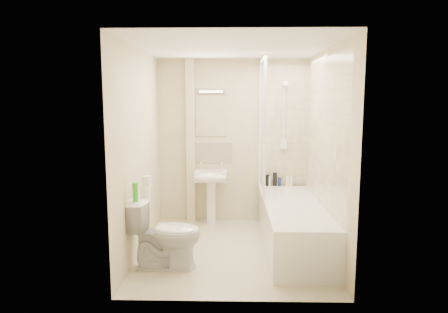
{
  "coord_description": "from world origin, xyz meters",
  "views": [
    {
      "loc": [
        0.01,
        -4.65,
        1.81
      ],
      "look_at": [
        -0.11,
        0.2,
        1.12
      ],
      "focal_mm": 32.0,
      "sensor_mm": 36.0,
      "label": 1
    }
  ],
  "objects": [
    {
      "name": "shower_screen",
      "position": [
        0.4,
        0.8,
        1.45
      ],
      "size": [
        0.04,
        0.92,
        1.8
      ],
      "color": "white",
      "rests_on": "bathtub"
    },
    {
      "name": "toilet",
      "position": [
        -0.72,
        -0.51,
        0.38
      ],
      "size": [
        0.47,
        0.78,
        0.77
      ],
      "primitive_type": "imported",
      "rotation": [
        0.0,
        0.0,
        1.54
      ],
      "color": "white",
      "rests_on": "ground"
    },
    {
      "name": "mirror",
      "position": [
        -0.32,
        1.24,
        1.58
      ],
      "size": [
        0.46,
        0.01,
        0.6
      ],
      "primitive_type": "cube",
      "color": "white",
      "rests_on": "wall_back"
    },
    {
      "name": "pedestal_sink",
      "position": [
        -0.32,
        1.01,
        0.63
      ],
      "size": [
        0.47,
        0.45,
        0.9
      ],
      "color": "white",
      "rests_on": "ground"
    },
    {
      "name": "bottle_cream",
      "position": [
        0.81,
        1.16,
        0.62
      ],
      "size": [
        0.06,
        0.06,
        0.15
      ],
      "primitive_type": "cylinder",
      "color": "#FAE9C1",
      "rests_on": "bathtub"
    },
    {
      "name": "bottle_black_a",
      "position": [
        0.52,
        1.16,
        0.63
      ],
      "size": [
        0.06,
        0.06,
        0.17
      ],
      "primitive_type": "cylinder",
      "color": "black",
      "rests_on": "bathtub"
    },
    {
      "name": "ceiling",
      "position": [
        0.0,
        0.0,
        2.4
      ],
      "size": [
        2.2,
        2.5,
        0.02
      ],
      "primitive_type": "cube",
      "color": "white",
      "rests_on": "wall_back"
    },
    {
      "name": "pipe_boxing",
      "position": [
        -0.62,
        1.19,
        1.2
      ],
      "size": [
        0.12,
        0.12,
        2.4
      ],
      "primitive_type": "cube",
      "color": "beige",
      "rests_on": "ground"
    },
    {
      "name": "splashback",
      "position": [
        -0.32,
        1.24,
        1.03
      ],
      "size": [
        0.6,
        0.02,
        0.3
      ],
      "primitive_type": "cube",
      "color": "beige",
      "rests_on": "wall_back"
    },
    {
      "name": "toilet_roll_upper",
      "position": [
        -0.93,
        -0.41,
        0.93
      ],
      "size": [
        0.1,
        0.1,
        0.11
      ],
      "primitive_type": "cylinder",
      "color": "white",
      "rests_on": "toilet_roll_lower"
    },
    {
      "name": "strip_light",
      "position": [
        -0.32,
        1.22,
        1.95
      ],
      "size": [
        0.42,
        0.07,
        0.07
      ],
      "primitive_type": "cube",
      "color": "silver",
      "rests_on": "wall_back"
    },
    {
      "name": "bottle_black_b",
      "position": [
        0.62,
        1.16,
        0.65
      ],
      "size": [
        0.06,
        0.06,
        0.2
      ],
      "primitive_type": "cylinder",
      "color": "black",
      "rests_on": "bathtub"
    },
    {
      "name": "tile_right",
      "position": [
        1.09,
        0.11,
        1.42
      ],
      "size": [
        0.01,
        2.1,
        1.75
      ],
      "primitive_type": "cube",
      "color": "beige",
      "rests_on": "wall_right"
    },
    {
      "name": "bottle_white_b",
      "position": [
        0.86,
        1.16,
        0.62
      ],
      "size": [
        0.06,
        0.06,
        0.14
      ],
      "primitive_type": "cylinder",
      "color": "silver",
      "rests_on": "bathtub"
    },
    {
      "name": "wall_right",
      "position": [
        1.1,
        0.0,
        1.2
      ],
      "size": [
        0.02,
        2.5,
        2.4
      ],
      "primitive_type": "cube",
      "color": "beige",
      "rests_on": "ground"
    },
    {
      "name": "bottle_blue",
      "position": [
        0.7,
        1.16,
        0.61
      ],
      "size": [
        0.05,
        0.05,
        0.12
      ],
      "primitive_type": "cylinder",
      "color": "navy",
      "rests_on": "bathtub"
    },
    {
      "name": "bottle_white_a",
      "position": [
        0.54,
        1.16,
        0.62
      ],
      "size": [
        0.05,
        0.05,
        0.14
      ],
      "primitive_type": "cylinder",
      "color": "white",
      "rests_on": "bathtub"
    },
    {
      "name": "wall_left",
      "position": [
        -1.1,
        0.0,
        1.2
      ],
      "size": [
        0.02,
        2.5,
        2.4
      ],
      "primitive_type": "cube",
      "color": "beige",
      "rests_on": "ground"
    },
    {
      "name": "green_bottle",
      "position": [
        -1.0,
        -0.65,
        0.87
      ],
      "size": [
        0.06,
        0.06,
        0.2
      ],
      "primitive_type": "cylinder",
      "color": "green",
      "rests_on": "toilet"
    },
    {
      "name": "shower_fixture",
      "position": [
        0.75,
        1.19,
        1.55
      ],
      "size": [
        0.1,
        0.16,
        0.99
      ],
      "color": "white",
      "rests_on": "wall_back"
    },
    {
      "name": "toilet_roll_lower",
      "position": [
        -0.94,
        -0.45,
        0.82
      ],
      "size": [
        0.1,
        0.1,
        0.11
      ],
      "primitive_type": "cylinder",
      "color": "white",
      "rests_on": "toilet"
    },
    {
      "name": "bathtub",
      "position": [
        0.75,
        0.11,
        0.29
      ],
      "size": [
        0.7,
        2.1,
        0.55
      ],
      "color": "white",
      "rests_on": "ground"
    },
    {
      "name": "tile_back",
      "position": [
        0.75,
        1.24,
        1.42
      ],
      "size": [
        0.7,
        0.01,
        1.75
      ],
      "primitive_type": "cube",
      "color": "beige",
      "rests_on": "wall_back"
    },
    {
      "name": "wall_back",
      "position": [
        0.0,
        1.25,
        1.2
      ],
      "size": [
        2.2,
        0.02,
        2.4
      ],
      "primitive_type": "cube",
      "color": "beige",
      "rests_on": "ground"
    },
    {
      "name": "floor",
      "position": [
        0.0,
        0.0,
        0.0
      ],
      "size": [
        2.5,
        2.5,
        0.0
      ],
      "primitive_type": "plane",
      "color": "beige",
      "rests_on": "ground"
    }
  ]
}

